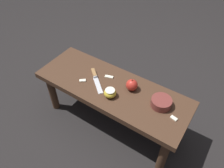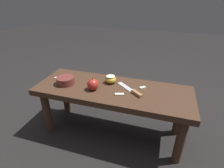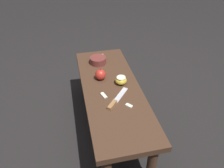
{
  "view_description": "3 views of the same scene",
  "coord_description": "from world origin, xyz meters",
  "px_view_note": "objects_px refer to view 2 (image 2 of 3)",
  "views": [
    {
      "loc": [
        0.57,
        -0.84,
        1.41
      ],
      "look_at": [
        0.0,
        -0.0,
        0.42
      ],
      "focal_mm": 35.0,
      "sensor_mm": 36.0,
      "label": 1
    },
    {
      "loc": [
        -0.3,
        0.98,
        0.97
      ],
      "look_at": [
        0.0,
        -0.0,
        0.42
      ],
      "focal_mm": 28.0,
      "sensor_mm": 36.0,
      "label": 2
    },
    {
      "loc": [
        -1.12,
        0.25,
        1.29
      ],
      "look_at": [
        0.0,
        -0.0,
        0.42
      ],
      "focal_mm": 35.0,
      "sensor_mm": 36.0,
      "label": 3
    }
  ],
  "objects_px": {
    "knife": "(133,91)",
    "apple_whole": "(93,84)",
    "apple_cut": "(111,79)",
    "bowl": "(66,80)",
    "wooden_bench": "(113,96)"
  },
  "relations": [
    {
      "from": "knife",
      "to": "apple_whole",
      "type": "xyz_separation_m",
      "value": [
        0.26,
        0.04,
        0.03
      ]
    },
    {
      "from": "knife",
      "to": "apple_cut",
      "type": "xyz_separation_m",
      "value": [
        0.18,
        -0.08,
        0.02
      ]
    },
    {
      "from": "knife",
      "to": "apple_whole",
      "type": "distance_m",
      "value": 0.27
    },
    {
      "from": "apple_cut",
      "to": "bowl",
      "type": "height_order",
      "value": "apple_cut"
    },
    {
      "from": "knife",
      "to": "bowl",
      "type": "relative_size",
      "value": 1.61
    },
    {
      "from": "knife",
      "to": "bowl",
      "type": "bearing_deg",
      "value": 42.96
    },
    {
      "from": "apple_whole",
      "to": "bowl",
      "type": "distance_m",
      "value": 0.22
    },
    {
      "from": "wooden_bench",
      "to": "bowl",
      "type": "relative_size",
      "value": 8.45
    },
    {
      "from": "wooden_bench",
      "to": "apple_whole",
      "type": "relative_size",
      "value": 12.32
    },
    {
      "from": "apple_whole",
      "to": "apple_cut",
      "type": "bearing_deg",
      "value": -123.0
    },
    {
      "from": "wooden_bench",
      "to": "knife",
      "type": "relative_size",
      "value": 5.26
    },
    {
      "from": "wooden_bench",
      "to": "apple_whole",
      "type": "distance_m",
      "value": 0.16
    },
    {
      "from": "knife",
      "to": "apple_cut",
      "type": "relative_size",
      "value": 2.53
    },
    {
      "from": "apple_whole",
      "to": "bowl",
      "type": "relative_size",
      "value": 0.69
    },
    {
      "from": "apple_cut",
      "to": "apple_whole",
      "type": "bearing_deg",
      "value": 57.0
    }
  ]
}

